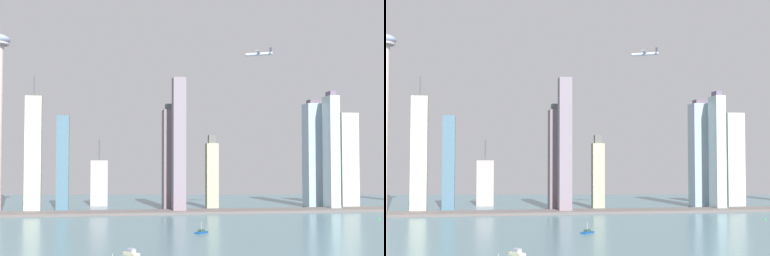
# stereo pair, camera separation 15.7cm
# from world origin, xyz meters

# --- Properties ---
(waterfront_pier) EXTENTS (793.13, 42.42, 3.01)m
(waterfront_pier) POSITION_xyz_m (0.00, 412.84, 1.51)
(waterfront_pier) COLOR #605755
(waterfront_pier) RESTS_ON ground
(skyscraper_0) EXTENTS (23.69, 25.66, 138.35)m
(skyscraper_0) POSITION_xyz_m (151.80, 464.99, 67.53)
(skyscraper_0) COLOR #99AABC
(skyscraper_0) RESTS_ON ground
(skyscraper_1) EXTENTS (14.67, 19.86, 157.09)m
(skyscraper_1) POSITION_xyz_m (-30.34, 418.98, 78.54)
(skyscraper_1) COLOR gray
(skyscraper_1) RESTS_ON ground
(skyscraper_2) EXTENTS (23.20, 13.59, 121.26)m
(skyscraper_2) POSITION_xyz_m (195.35, 457.40, 60.63)
(skyscraper_2) COLOR #B2B0A1
(skyscraper_2) RESTS_ON ground
(skyscraper_3) EXTENTS (12.22, 26.99, 145.35)m
(skyscraper_3) POSITION_xyz_m (160.18, 428.19, 70.83)
(skyscraper_3) COLOR #A9C3C7
(skyscraper_3) RESTS_ON ground
(skyscraper_5) EXTENTS (18.54, 15.07, 158.24)m
(skyscraper_5) POSITION_xyz_m (-197.62, 440.79, 67.68)
(skyscraper_5) COLOR beige
(skyscraper_5) RESTS_ON ground
(skyscraper_6) EXTENTS (22.26, 18.68, 87.55)m
(skyscraper_6) POSITION_xyz_m (-122.53, 530.93, 30.08)
(skyscraper_6) COLOR #B7A3A2
(skyscraper_6) RESTS_ON ground
(skyscraper_7) EXTENTS (15.22, 27.82, 129.43)m
(skyscraper_7) POSITION_xyz_m (-37.64, 456.25, 62.45)
(skyscraper_7) COLOR slate
(skyscraper_7) RESTS_ON ground
(skyscraper_8) EXTENTS (14.69, 13.58, 91.76)m
(skyscraper_8) POSITION_xyz_m (16.34, 458.73, 42.71)
(skyscraper_8) COLOR #A6A485
(skyscraper_8) RESTS_ON ground
(skyscraper_9) EXTENTS (14.72, 12.97, 114.79)m
(skyscraper_9) POSITION_xyz_m (-166.06, 468.50, 57.40)
(skyscraper_9) COLOR slate
(skyscraper_9) RESTS_ON ground
(boat_2) EXTENTS (12.76, 12.53, 9.47)m
(boat_2) POSITION_xyz_m (-34.99, 234.94, 1.15)
(boat_2) COLOR navy
(boat_2) RESTS_ON ground
(boat_5) EXTENTS (10.99, 13.58, 4.55)m
(boat_5) POSITION_xyz_m (-98.90, 132.53, 1.63)
(boat_5) COLOR beige
(boat_5) RESTS_ON ground
(channel_buoy_0) EXTENTS (1.88, 1.88, 2.75)m
(channel_buoy_0) POSITION_xyz_m (163.51, 312.33, 1.38)
(channel_buoy_0) COLOR green
(channel_buoy_0) RESTS_ON ground
(airplane) EXTENTS (29.27, 27.93, 8.46)m
(airplane) POSITION_xyz_m (52.33, 368.38, 178.80)
(airplane) COLOR #B2B1C0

